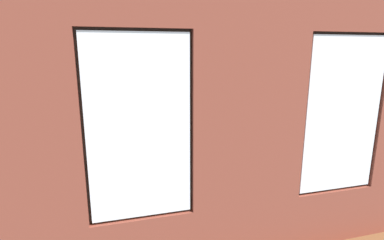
{
  "coord_description": "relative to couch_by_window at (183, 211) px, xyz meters",
  "views": [
    {
      "loc": [
        1.46,
        5.78,
        2.45
      ],
      "look_at": [
        -0.02,
        0.4,
        1.16
      ],
      "focal_mm": 28.0,
      "sensor_mm": 36.0,
      "label": 1
    }
  ],
  "objects": [
    {
      "name": "ground_plane",
      "position": [
        -0.6,
        -2.2,
        -0.38
      ],
      "size": [
        6.68,
        6.46,
        0.1
      ],
      "primitive_type": "cube",
      "color": "brown"
    },
    {
      "name": "brick_wall_with_windows",
      "position": [
        -0.6,
        0.65,
        1.15
      ],
      "size": [
        6.08,
        0.3,
        3.04
      ],
      "color": "brown",
      "rests_on": "ground_plane"
    },
    {
      "name": "white_wall_right",
      "position": [
        2.39,
        -2.0,
        1.19
      ],
      "size": [
        0.1,
        5.46,
        3.04
      ],
      "primitive_type": "cube",
      "color": "silver",
      "rests_on": "ground_plane"
    },
    {
      "name": "couch_by_window",
      "position": [
        0.0,
        0.0,
        0.0
      ],
      "size": [
        1.95,
        0.87,
        0.8
      ],
      "color": "black",
      "rests_on": "ground_plane"
    },
    {
      "name": "couch_left",
      "position": [
        -2.94,
        -2.2,
        0.0
      ],
      "size": [
        1.03,
        1.97,
        0.8
      ],
      "rotation": [
        0.0,
        0.0,
        1.65
      ],
      "color": "black",
      "rests_on": "ground_plane"
    },
    {
      "name": "coffee_table",
      "position": [
        -0.67,
        -2.08,
        0.05
      ],
      "size": [
        1.53,
        0.74,
        0.43
      ],
      "color": "tan",
      "rests_on": "ground_plane"
    },
    {
      "name": "cup_ceramic",
      "position": [
        -0.21,
        -1.97,
        0.14
      ],
      "size": [
        0.07,
        0.07,
        0.08
      ],
      "primitive_type": "cylinder",
      "color": "silver",
      "rests_on": "coffee_table"
    },
    {
      "name": "candle_jar",
      "position": [
        -0.48,
        -2.17,
        0.16
      ],
      "size": [
        0.08,
        0.08,
        0.12
      ],
      "primitive_type": "cylinder",
      "color": "#B7333D",
      "rests_on": "coffee_table"
    },
    {
      "name": "table_plant_small",
      "position": [
        -0.67,
        -2.08,
        0.22
      ],
      "size": [
        0.14,
        0.14,
        0.22
      ],
      "color": "beige",
      "rests_on": "coffee_table"
    },
    {
      "name": "remote_gray",
      "position": [
        -1.09,
        -2.21,
        0.11
      ],
      "size": [
        0.17,
        0.06,
        0.02
      ],
      "primitive_type": "cube",
      "rotation": [
        0.0,
        0.0,
        4.66
      ],
      "color": "#59595B",
      "rests_on": "coffee_table"
    },
    {
      "name": "remote_silver",
      "position": [
        -0.79,
        -1.97,
        0.11
      ],
      "size": [
        0.17,
        0.13,
        0.02
      ],
      "primitive_type": "cube",
      "rotation": [
        0.0,
        0.0,
        5.25
      ],
      "color": "#B2B2B7",
      "rests_on": "coffee_table"
    },
    {
      "name": "media_console",
      "position": [
        2.09,
        -2.63,
        -0.1
      ],
      "size": [
        1.22,
        0.42,
        0.46
      ],
      "primitive_type": "cube",
      "color": "black",
      "rests_on": "ground_plane"
    },
    {
      "name": "tv_flatscreen",
      "position": [
        2.09,
        -2.63,
        0.47
      ],
      "size": [
        1.01,
        0.2,
        0.68
      ],
      "color": "black",
      "rests_on": "media_console"
    },
    {
      "name": "papasan_chair",
      "position": [
        0.43,
        -4.33,
        0.1
      ],
      "size": [
        1.05,
        1.05,
        0.67
      ],
      "color": "olive",
      "rests_on": "ground_plane"
    },
    {
      "name": "potted_plant_mid_room_small",
      "position": [
        -1.68,
        -2.75,
        0.01
      ],
      "size": [
        0.34,
        0.34,
        0.49
      ],
      "color": "gray",
      "rests_on": "ground_plane"
    },
    {
      "name": "potted_plant_beside_window_right",
      "position": [
        1.29,
        0.1,
        0.59
      ],
      "size": [
        1.01,
        1.07,
        1.48
      ],
      "color": "gray",
      "rests_on": "ground_plane"
    },
    {
      "name": "potted_plant_near_tv",
      "position": [
        1.54,
        -1.58,
        0.5
      ],
      "size": [
        0.84,
        0.96,
        1.35
      ],
      "color": "brown",
      "rests_on": "ground_plane"
    },
    {
      "name": "potted_plant_foreground_right",
      "position": [
        1.79,
        -4.37,
        0.14
      ],
      "size": [
        0.68,
        0.72,
        0.99
      ],
      "color": "#47423D",
      "rests_on": "ground_plane"
    },
    {
      "name": "potted_plant_corner_near_left",
      "position": [
        -3.1,
        -4.42,
        0.38
      ],
      "size": [
        0.82,
        0.81,
        1.32
      ],
      "color": "gray",
      "rests_on": "ground_plane"
    }
  ]
}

